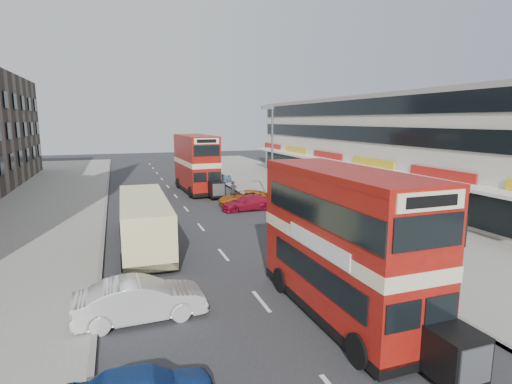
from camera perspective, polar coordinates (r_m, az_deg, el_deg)
name	(u,v)px	position (r m, az deg, el deg)	size (l,w,h in m)	color
ground	(281,325)	(15.04, 3.43, -17.99)	(160.00, 160.00, 0.00)	#28282B
road_surface	(186,209)	(33.42, -9.68, -2.34)	(12.00, 90.00, 0.01)	#28282B
pavement_right	(320,199)	(37.18, 8.88, -0.96)	(12.00, 90.00, 0.15)	gray
pavement_left	(17,220)	(33.72, -30.27, -3.34)	(12.00, 90.00, 0.15)	gray
kerb_left	(105,214)	(33.03, -20.20, -2.84)	(0.20, 90.00, 0.16)	gray
kerb_right	(258,203)	(34.86, 0.26, -1.57)	(0.20, 90.00, 0.16)	gray
commercial_row	(384,144)	(42.51, 17.37, 6.35)	(9.90, 46.20, 9.30)	beige
street_lamp	(271,149)	(32.50, 2.13, 5.97)	(1.00, 0.20, 8.12)	slate
bus_main	(343,243)	(15.02, 12.05, -6.94)	(2.75, 9.44, 5.19)	black
bus_second	(196,163)	(40.96, -8.31, 3.98)	(3.12, 9.86, 5.41)	black
coach	(144,220)	(23.80, -15.27, -3.78)	(2.67, 9.86, 2.60)	black
car_left_front	(140,300)	(15.60, -15.77, -14.22)	(1.59, 4.56, 1.50)	silver
car_right_a	(247,203)	(32.41, -1.22, -1.51)	(1.67, 4.11, 1.19)	#A3102A
car_right_b	(246,198)	(34.19, -1.45, -0.84)	(2.10, 4.56, 1.27)	#BE6013
car_right_c	(215,178)	(46.22, -5.66, 1.91)	(1.42, 3.54, 1.21)	#5A8CB5
pedestrian_near	(303,201)	(30.62, 6.59, -1.29)	(0.70, 0.48, 1.91)	gray
cyclist	(233,197)	(34.55, -3.16, -0.66)	(0.62, 1.68, 2.02)	gray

